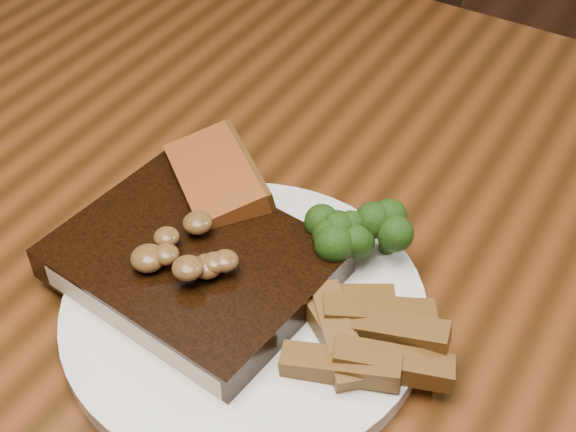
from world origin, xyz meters
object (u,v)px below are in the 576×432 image
Objects in this scene: plate at (245,312)px; chair_far at (397,88)px; potato_wedges at (346,319)px; garlic_bread at (217,197)px; steak at (193,263)px; dining_table at (271,329)px.

chair_far is at bearing 105.11° from plate.
chair_far is 7.93× the size of potato_wedges.
chair_far is at bearing 138.05° from garlic_bread.
steak is 0.12m from potato_wedges.
dining_table is 8.35× the size of steak.
steak is (0.15, -0.75, 0.33)m from chair_far.
garlic_bread reaches higher than plate.
steak is at bearing -117.85° from dining_table.
chair_far is 8.05× the size of garlic_bread.
chair_far is 0.85m from potato_wedges.
chair_far reaches higher than plate.
chair_far is at bearing 110.63° from potato_wedges.
steak reaches higher than garlic_bread.
plate is 0.08m from potato_wedges.
garlic_bread is at bearing 134.85° from plate.
potato_wedges is (0.07, 0.02, 0.02)m from plate.
steak reaches higher than potato_wedges.
garlic_bread is (0.13, -0.67, 0.33)m from chair_far.
chair_far is at bearing 107.69° from steak.
plate is at bearing -165.51° from potato_wedges.
potato_wedges is (0.09, -0.04, 0.12)m from dining_table.
plate is 1.38× the size of steak.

